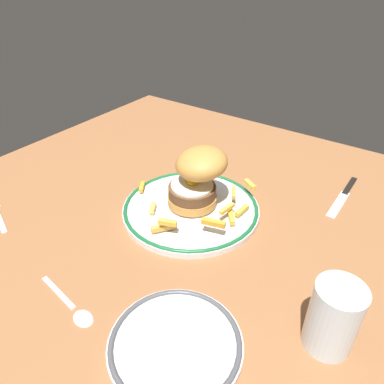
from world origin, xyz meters
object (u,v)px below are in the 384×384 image
water_glass (332,321)px  burger (197,176)px  knife (345,192)px  spoon (77,311)px  side_plate (175,344)px  dinner_plate (192,207)px

water_glass → burger: bearing=154.2°
water_glass → knife: bearing=102.0°
burger → water_glass: 35.45cm
spoon → knife: bearing=67.1°
water_glass → side_plate: 20.76cm
dinner_plate → spoon: size_ratio=2.06×
side_plate → knife: bearing=81.1°
side_plate → water_glass: bearing=37.7°
dinner_plate → knife: dinner_plate is taller
dinner_plate → water_glass: bearing=-23.6°
dinner_plate → side_plate: (15.97, -26.52, -0.00)cm
burger → spoon: (0.34, -31.68, -7.35)cm
dinner_plate → burger: 7.01cm
dinner_plate → knife: 34.31cm
spoon → dinner_plate: bearing=91.3°
dinner_plate → spoon: 30.35cm
dinner_plate → water_glass: 35.26cm
dinner_plate → side_plate: same height
burger → dinner_plate: bearing=-105.2°
water_glass → dinner_plate: bearing=156.4°
burger → water_glass: burger is taller
side_plate → knife: side_plate is taller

